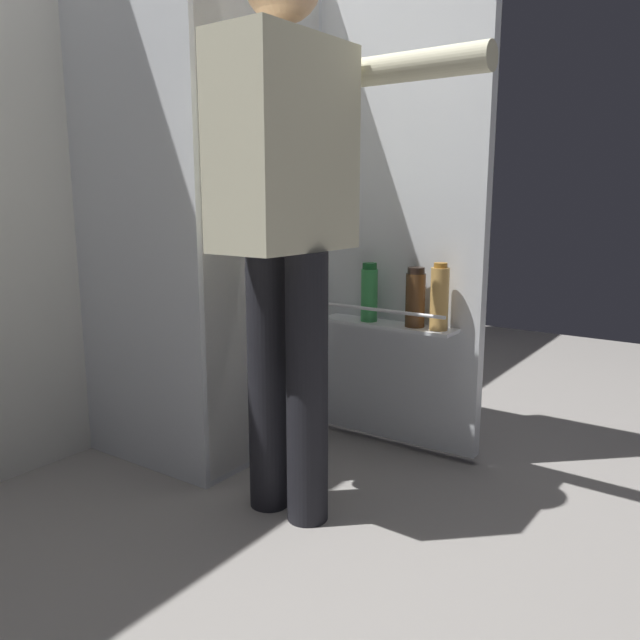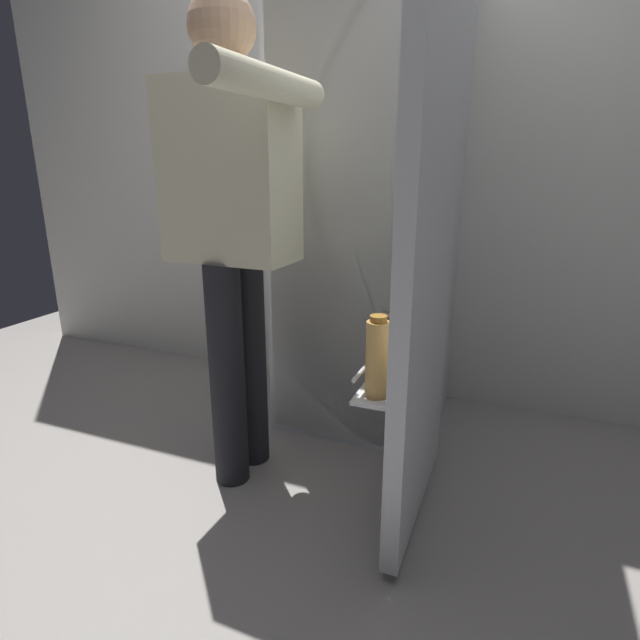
{
  "view_description": "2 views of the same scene",
  "coord_description": "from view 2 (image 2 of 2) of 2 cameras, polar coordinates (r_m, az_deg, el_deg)",
  "views": [
    {
      "loc": [
        -1.69,
        -1.14,
        0.94
      ],
      "look_at": [
        -0.06,
        -0.02,
        0.55
      ],
      "focal_mm": 35.7,
      "sensor_mm": 36.0,
      "label": 1
    },
    {
      "loc": [
        0.6,
        -1.5,
        1.09
      ],
      "look_at": [
        0.03,
        -0.07,
        0.62
      ],
      "focal_mm": 28.56,
      "sensor_mm": 36.0,
      "label": 2
    }
  ],
  "objects": [
    {
      "name": "ground_plane",
      "position": [
        1.95,
        0.04,
        -17.07
      ],
      "size": [
        5.43,
        5.43,
        0.0
      ],
      "primitive_type": "plane",
      "color": "gray"
    },
    {
      "name": "kitchen_wall",
      "position": [
        2.48,
        8.3,
        19.75
      ],
      "size": [
        4.4,
        0.1,
        2.44
      ],
      "primitive_type": "cube",
      "color": "silver",
      "rests_on": "ground_plane"
    },
    {
      "name": "person",
      "position": [
        1.7,
        -9.63,
        11.69
      ],
      "size": [
        0.51,
        0.72,
        1.58
      ],
      "color": "black",
      "rests_on": "ground_plane"
    },
    {
      "name": "refrigerator",
      "position": [
        2.09,
        5.95,
        11.33
      ],
      "size": [
        0.71,
        1.25,
        1.78
      ],
      "color": "silver",
      "rests_on": "ground_plane"
    }
  ]
}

